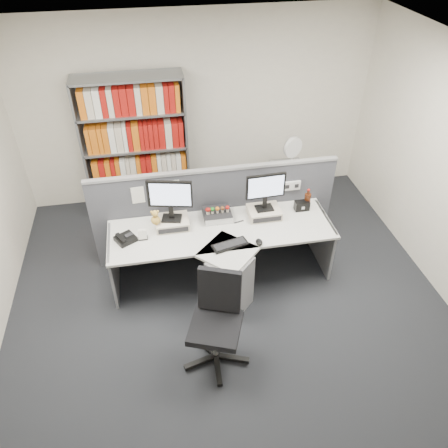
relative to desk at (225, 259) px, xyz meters
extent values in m
plane|color=#272A2F|center=(0.00, -0.60, -0.46)|extent=(5.50, 5.50, 0.00)
cube|color=white|center=(0.00, 2.15, 0.89)|extent=(5.00, 0.04, 2.70)
cube|color=white|center=(0.00, -0.60, 2.24)|extent=(5.00, 5.50, 0.04)
cube|color=#474850|center=(0.00, 0.65, 0.17)|extent=(3.00, 0.05, 1.25)
cube|color=#9FA0A5|center=(0.00, 0.65, 0.80)|extent=(3.00, 0.07, 0.03)
cube|color=white|center=(0.95, 0.62, 0.49)|extent=(0.22, 0.04, 0.12)
cube|color=white|center=(-0.90, 0.63, 0.59)|extent=(0.16, 0.00, 0.22)
cube|color=white|center=(-0.50, 0.63, 0.59)|extent=(0.16, 0.00, 0.22)
cube|color=white|center=(0.70, 0.63, 0.59)|extent=(0.16, 0.00, 0.22)
cube|color=silver|center=(0.00, 0.22, 0.25)|extent=(2.60, 0.80, 0.03)
cube|color=silver|center=(0.00, -0.18, 0.25)|extent=(0.74, 0.74, 0.03)
cube|color=gray|center=(0.00, -0.30, -0.11)|extent=(0.57, 0.57, 0.69)
cube|color=gray|center=(-1.28, 0.22, -0.10)|extent=(0.03, 0.70, 0.72)
cube|color=gray|center=(1.28, 0.22, -0.10)|extent=(0.03, 0.70, 0.72)
cube|color=gray|center=(0.00, 0.58, -0.11)|extent=(2.50, 0.02, 0.45)
cube|color=beige|center=(-0.55, 0.38, 0.31)|extent=(0.38, 0.30, 0.10)
cube|color=black|center=(-0.55, 0.23, 0.31)|extent=(0.34, 0.01, 0.06)
cube|color=beige|center=(0.55, 0.38, 0.31)|extent=(0.38, 0.30, 0.10)
cube|color=black|center=(0.55, 0.23, 0.31)|extent=(0.34, 0.01, 0.06)
cube|color=black|center=(-0.55, 0.38, 0.37)|extent=(0.25, 0.21, 0.02)
cube|color=black|center=(-0.55, 0.38, 0.46)|extent=(0.06, 0.04, 0.18)
cube|color=black|center=(-0.55, 0.38, 0.71)|extent=(0.50, 0.15, 0.33)
cube|color=silver|center=(-0.55, 0.37, 0.71)|extent=(0.44, 0.10, 0.28)
cube|color=black|center=(0.55, 0.38, 0.37)|extent=(0.21, 0.16, 0.02)
cube|color=black|center=(0.55, 0.38, 0.46)|extent=(0.05, 0.03, 0.17)
cube|color=black|center=(0.55, 0.38, 0.68)|extent=(0.47, 0.05, 0.31)
cube|color=silver|center=(0.55, 0.36, 0.68)|extent=(0.42, 0.02, 0.26)
cube|color=black|center=(-0.01, 0.44, 0.31)|extent=(0.33, 0.29, 0.09)
cube|color=silver|center=(-0.01, 0.30, 0.31)|extent=(0.33, 0.01, 0.08)
cylinder|color=beige|center=(-0.13, 0.42, 0.37)|extent=(0.03, 0.03, 0.03)
sphere|color=#A5140F|center=(-0.13, 0.42, 0.41)|extent=(0.05, 0.05, 0.05)
cylinder|color=beige|center=(-0.07, 0.42, 0.37)|extent=(0.03, 0.03, 0.03)
sphere|color=#19721E|center=(-0.07, 0.42, 0.41)|extent=(0.05, 0.05, 0.05)
cylinder|color=beige|center=(-0.01, 0.42, 0.37)|extent=(0.03, 0.03, 0.03)
sphere|color=orange|center=(-0.01, 0.42, 0.41)|extent=(0.05, 0.05, 0.05)
cylinder|color=beige|center=(0.05, 0.42, 0.37)|extent=(0.03, 0.03, 0.03)
sphere|color=#593319|center=(0.05, 0.42, 0.41)|extent=(0.05, 0.05, 0.05)
cylinder|color=beige|center=(0.11, 0.42, 0.37)|extent=(0.03, 0.03, 0.03)
sphere|color=#A5140F|center=(0.11, 0.42, 0.41)|extent=(0.05, 0.05, 0.05)
cylinder|color=beige|center=(-0.11, 0.42, 0.37)|extent=(0.03, 0.03, 0.03)
sphere|color=#A5140F|center=(-0.11, 0.42, 0.41)|extent=(0.05, 0.05, 0.05)
cube|color=black|center=(0.04, -0.09, 0.28)|extent=(0.42, 0.24, 0.02)
cube|color=black|center=(0.04, -0.09, 0.29)|extent=(0.37, 0.19, 0.01)
ellipsoid|color=black|center=(0.37, -0.11, 0.29)|extent=(0.07, 0.12, 0.04)
cube|color=black|center=(-1.09, 0.21, 0.29)|extent=(0.27, 0.26, 0.06)
cube|color=black|center=(-1.14, 0.18, 0.34)|extent=(0.12, 0.17, 0.03)
cube|color=black|center=(-1.05, 0.23, 0.32)|extent=(0.11, 0.09, 0.01)
cube|color=black|center=(-0.90, 0.21, 0.27)|extent=(0.10, 0.06, 0.02)
cube|color=white|center=(-0.90, 0.19, 0.34)|extent=(0.09, 0.04, 0.11)
cube|color=white|center=(-0.90, 0.23, 0.34)|extent=(0.09, 0.04, 0.11)
sphere|color=gold|center=(-0.74, 0.33, 0.42)|extent=(0.11, 0.11, 0.11)
sphere|color=gold|center=(-0.74, 0.33, 0.51)|extent=(0.07, 0.07, 0.07)
sphere|color=gold|center=(-0.77, 0.33, 0.54)|extent=(0.03, 0.03, 0.03)
sphere|color=gold|center=(-0.70, 0.33, 0.54)|extent=(0.03, 0.03, 0.03)
cube|color=black|center=(1.03, 0.42, 0.32)|extent=(0.18, 0.10, 0.12)
cylinder|color=#3F190A|center=(1.11, 0.45, 0.36)|extent=(0.08, 0.08, 0.20)
cylinder|color=#A5140F|center=(1.11, 0.45, 0.34)|extent=(0.08, 0.08, 0.05)
cylinder|color=#3F190A|center=(1.11, 0.45, 0.49)|extent=(0.03, 0.03, 0.05)
cylinder|color=#A5140F|center=(1.11, 0.45, 0.52)|extent=(0.03, 0.03, 0.01)
cube|color=gray|center=(-1.59, 1.85, 0.54)|extent=(0.03, 0.40, 2.00)
cube|color=gray|center=(-0.21, 1.85, 0.54)|extent=(0.03, 0.40, 2.00)
cube|color=gray|center=(-0.90, 2.04, 0.54)|extent=(1.40, 0.02, 2.00)
cube|color=gray|center=(-0.90, 1.85, -0.44)|extent=(1.38, 0.40, 0.03)
cube|color=gray|center=(-0.90, 1.85, 0.06)|extent=(1.38, 0.40, 0.03)
cube|color=gray|center=(-0.90, 1.85, 0.56)|extent=(1.38, 0.40, 0.03)
cube|color=gray|center=(-0.90, 1.85, 1.06)|extent=(1.38, 0.40, 0.03)
cube|color=gray|center=(-0.90, 1.85, 1.52)|extent=(1.38, 0.40, 0.03)
cube|color=#A5140F|center=(-0.90, 1.82, -0.24)|extent=(1.24, 0.28, 0.36)
cube|color=orange|center=(-0.90, 1.82, 0.26)|extent=(1.24, 0.28, 0.36)
cube|color=beige|center=(-0.90, 1.82, 0.76)|extent=(1.24, 0.28, 0.36)
cube|color=white|center=(-0.90, 1.82, 1.26)|extent=(1.24, 0.28, 0.36)
cube|color=gray|center=(1.20, 1.40, -0.11)|extent=(0.45, 0.60, 0.70)
cube|color=black|center=(1.20, 1.10, 0.06)|extent=(0.40, 0.02, 0.28)
cube|color=black|center=(1.20, 1.10, -0.26)|extent=(0.40, 0.02, 0.28)
cylinder|color=white|center=(1.20, 1.40, 0.26)|extent=(0.17, 0.17, 0.03)
cylinder|color=white|center=(1.20, 1.40, 0.36)|extent=(0.03, 0.03, 0.17)
cylinder|color=white|center=(1.20, 1.39, 0.59)|extent=(0.28, 0.16, 0.29)
cylinder|color=silver|center=(1.20, 1.41, 0.59)|extent=(0.28, 0.15, 0.29)
cylinder|color=silver|center=(-0.28, -0.99, -0.19)|extent=(0.05, 0.05, 0.42)
cube|color=black|center=(-0.28, -0.99, 0.04)|extent=(0.62, 0.62, 0.07)
cube|color=black|center=(-0.20, -0.79, 0.33)|extent=(0.43, 0.26, 0.49)
cube|color=black|center=(-0.10, -1.06, -0.41)|extent=(0.31, 0.16, 0.04)
cylinder|color=black|center=(0.01, -1.10, -0.42)|extent=(0.05, 0.05, 0.03)
cube|color=black|center=(-0.16, -0.84, -0.41)|extent=(0.24, 0.28, 0.04)
cylinder|color=black|center=(-0.08, -0.75, -0.42)|extent=(0.05, 0.05, 0.03)
cube|color=black|center=(-0.38, -0.83, -0.41)|extent=(0.22, 0.29, 0.04)
cylinder|color=black|center=(-0.45, -0.73, -0.42)|extent=(0.05, 0.05, 0.03)
cube|color=black|center=(-0.46, -1.04, -0.41)|extent=(0.32, 0.13, 0.04)
cylinder|color=black|center=(-0.58, -1.07, -0.42)|extent=(0.05, 0.05, 0.03)
cube|color=black|center=(-0.29, -1.18, -0.41)|extent=(0.07, 0.32, 0.04)
cylinder|color=black|center=(-0.30, -1.31, -0.42)|extent=(0.05, 0.05, 0.03)
camera|label=1|loc=(-0.70, -3.69, 3.43)|focal=35.19mm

